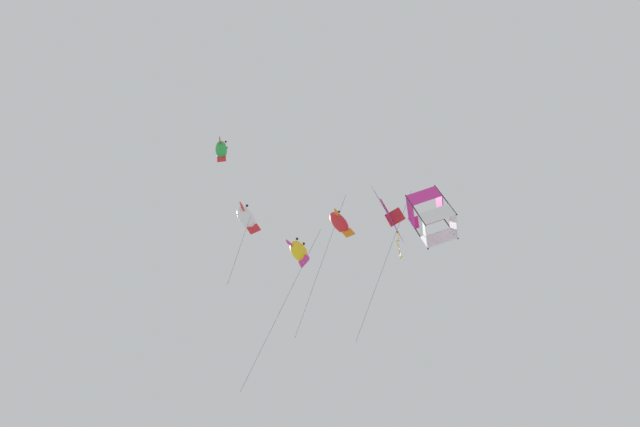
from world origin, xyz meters
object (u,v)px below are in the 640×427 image
at_px(kite_delta_upper_right, 390,216).
at_px(kite_fish_near_left, 246,218).
at_px(kite_fish_mid_left, 221,150).
at_px(kite_fish_far_centre, 339,223).
at_px(kite_box_near_right, 432,217).
at_px(kite_fish_low_drifter, 299,251).

height_order(kite_delta_upper_right, kite_fish_near_left, kite_fish_near_left).
height_order(kite_fish_mid_left, kite_fish_far_centre, kite_fish_far_centre).
distance_m(kite_box_near_right, kite_fish_near_left, 9.80).
distance_m(kite_fish_mid_left, kite_fish_near_left, 5.02).
relative_size(kite_fish_mid_left, kite_fish_far_centre, 0.20).
bearing_deg(kite_fish_far_centre, kite_fish_near_left, -84.22).
height_order(kite_box_near_right, kite_fish_far_centre, kite_fish_far_centre).
bearing_deg(kite_fish_near_left, kite_delta_upper_right, 90.58).
xyz_separation_m(kite_box_near_right, kite_fish_near_left, (-4.83, -7.90, 3.19)).
bearing_deg(kite_box_near_right, kite_fish_low_drifter, -108.07).
xyz_separation_m(kite_delta_upper_right, kite_fish_far_centre, (-1.50, -2.23, 0.55)).
xyz_separation_m(kite_fish_low_drifter, kite_fish_far_centre, (1.08, 1.87, 1.50)).
distance_m(kite_fish_near_left, kite_fish_far_centre, 4.88).
bearing_deg(kite_fish_low_drifter, kite_fish_near_left, -32.83).
bearing_deg(kite_fish_near_left, kite_fish_low_drifter, 110.39).
distance_m(kite_fish_low_drifter, kite_box_near_right, 7.08).
bearing_deg(kite_delta_upper_right, kite_fish_low_drifter, -80.94).
bearing_deg(kite_fish_far_centre, kite_fish_mid_left, -42.51).
relative_size(kite_box_near_right, kite_fish_mid_left, 1.63).
height_order(kite_delta_upper_right, kite_box_near_right, kite_delta_upper_right).
height_order(kite_delta_upper_right, kite_fish_mid_left, kite_delta_upper_right).
height_order(kite_fish_near_left, kite_fish_far_centre, kite_fish_near_left).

